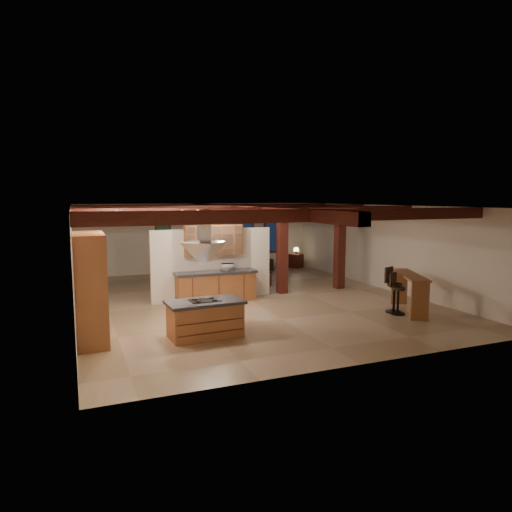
{
  "coord_description": "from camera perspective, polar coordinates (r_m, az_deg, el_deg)",
  "views": [
    {
      "loc": [
        -4.96,
        -12.99,
        3.16
      ],
      "look_at": [
        0.47,
        0.5,
        1.29
      ],
      "focal_mm": 32.0,
      "sensor_mm": 36.0,
      "label": 1
    }
  ],
  "objects": [
    {
      "name": "timber_posts",
      "position": [
        15.48,
        6.99,
        2.12
      ],
      "size": [
        2.5,
        0.3,
        2.9
      ],
      "color": "#36120D",
      "rests_on": "ground"
    },
    {
      "name": "bar_stool_b",
      "position": [
        12.98,
        17.2,
        -4.48
      ],
      "size": [
        0.43,
        0.44,
        1.13
      ],
      "color": "black",
      "rests_on": "ground"
    },
    {
      "name": "back_windows",
      "position": [
        20.52,
        0.37,
        2.71
      ],
      "size": [
        2.7,
        0.07,
        1.7
      ],
      "color": "#36120D",
      "rests_on": "room_walls"
    },
    {
      "name": "table_lamp",
      "position": [
        20.63,
        5.04,
        0.83
      ],
      "size": [
        0.25,
        0.25,
        0.3
      ],
      "color": "black",
      "rests_on": "side_table"
    },
    {
      "name": "dining_chairs",
      "position": [
        16.77,
        -2.53,
        -1.2
      ],
      "size": [
        2.1,
        2.1,
        1.31
      ],
      "color": "#36120D",
      "rests_on": "ground"
    },
    {
      "name": "bar_counter",
      "position": [
        13.34,
        18.59,
        -3.61
      ],
      "size": [
        1.25,
        2.05,
        1.06
      ],
      "color": "#985531",
      "rests_on": "ground"
    },
    {
      "name": "microwave",
      "position": [
        13.96,
        -3.55,
        -1.38
      ],
      "size": [
        0.39,
        0.27,
        0.21
      ],
      "primitive_type": "imported",
      "rotation": [
        0.0,
        0.0,
        3.16
      ],
      "color": "silver",
      "rests_on": "back_counter"
    },
    {
      "name": "partition_wall",
      "position": [
        14.21,
        -5.51,
        -1.03
      ],
      "size": [
        3.8,
        0.18,
        2.2
      ],
      "primitive_type": "cube",
      "color": "white",
      "rests_on": "ground"
    },
    {
      "name": "recessed_cans",
      "position": [
        11.32,
        -9.6,
        5.77
      ],
      "size": [
        3.16,
        2.46,
        0.03
      ],
      "color": "silver",
      "rests_on": "room_walls"
    },
    {
      "name": "bar_stool_a",
      "position": [
        13.14,
        16.73,
        -4.06
      ],
      "size": [
        0.46,
        0.48,
        1.25
      ],
      "color": "black",
      "rests_on": "ground"
    },
    {
      "name": "ceiling_beams",
      "position": [
        13.91,
        -1.03,
        5.7
      ],
      "size": [
        10.0,
        12.0,
        0.28
      ],
      "color": "#36120D",
      "rests_on": "room_walls"
    },
    {
      "name": "back_counter",
      "position": [
        13.95,
        -5.02,
        -3.78
      ],
      "size": [
        2.5,
        0.66,
        0.94
      ],
      "color": "#985531",
      "rests_on": "ground"
    },
    {
      "name": "upper_display_cabinet",
      "position": [
        13.94,
        -5.33,
        1.92
      ],
      "size": [
        1.8,
        0.36,
        0.95
      ],
      "color": "#985531",
      "rests_on": "partition_wall"
    },
    {
      "name": "ground",
      "position": [
        14.26,
        -1.01,
        -5.46
      ],
      "size": [
        12.0,
        12.0,
        0.0
      ],
      "primitive_type": "plane",
      "color": "tan",
      "rests_on": "ground"
    },
    {
      "name": "sofa",
      "position": [
        20.01,
        -0.87,
        -0.83
      ],
      "size": [
        2.31,
        1.63,
        0.63
      ],
      "primitive_type": "imported",
      "rotation": [
        0.0,
        0.0,
        2.73
      ],
      "color": "black",
      "rests_on": "ground"
    },
    {
      "name": "pantry_cabinet",
      "position": [
        10.58,
        -19.99,
        -3.79
      ],
      "size": [
        0.67,
        1.6,
        2.4
      ],
      "color": "#985531",
      "rests_on": "ground"
    },
    {
      "name": "room_walls",
      "position": [
        13.97,
        -1.03,
        1.68
      ],
      "size": [
        12.0,
        12.0,
        12.0
      ],
      "color": "white",
      "rests_on": "ground"
    },
    {
      "name": "framed_art",
      "position": [
        19.29,
        -11.55,
        2.86
      ],
      "size": [
        0.65,
        0.05,
        0.85
      ],
      "color": "#36120D",
      "rests_on": "room_walls"
    },
    {
      "name": "kitchen_island",
      "position": [
        10.53,
        -6.37,
        -7.74
      ],
      "size": [
        1.76,
        1.0,
        0.85
      ],
      "color": "#985531",
      "rests_on": "ground"
    },
    {
      "name": "dining_table",
      "position": [
        16.83,
        -2.52,
        -2.42
      ],
      "size": [
        1.99,
        1.56,
        0.62
      ],
      "primitive_type": "imported",
      "rotation": [
        0.0,
        0.0,
        -0.38
      ],
      "color": "#3E190F",
      "rests_on": "ground"
    },
    {
      "name": "side_table",
      "position": [
        20.69,
        5.03,
        -0.6
      ],
      "size": [
        0.65,
        0.65,
        0.62
      ],
      "primitive_type": "cube",
      "rotation": [
        0.0,
        0.0,
        0.42
      ],
      "color": "#36120D",
      "rests_on": "ground"
    },
    {
      "name": "range_hood",
      "position": [
        10.26,
        -6.48,
        -0.42
      ],
      "size": [
        1.1,
        1.1,
        1.4
      ],
      "color": "silver",
      "rests_on": "room_walls"
    }
  ]
}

